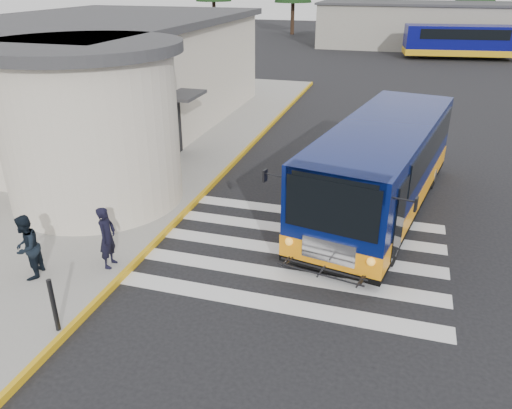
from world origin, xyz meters
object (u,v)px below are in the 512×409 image
(transit_bus, at_px, (381,171))
(far_bus_a, at_px, (460,40))
(pedestrian_b, at_px, (27,247))
(bollard, at_px, (54,305))
(pedestrian_a, at_px, (107,237))

(transit_bus, xyz_separation_m, far_bus_a, (4.42, 32.84, 0.23))
(pedestrian_b, distance_m, bollard, 2.36)
(pedestrian_a, relative_size, far_bus_a, 0.17)
(pedestrian_a, relative_size, bollard, 1.32)
(pedestrian_a, xyz_separation_m, bollard, (0.30, -2.46, -0.19))
(far_bus_a, bearing_deg, transit_bus, 164.36)
(pedestrian_b, bearing_deg, transit_bus, 114.24)
(pedestrian_b, relative_size, bollard, 1.32)
(bollard, relative_size, far_bus_a, 0.13)
(transit_bus, relative_size, pedestrian_b, 6.37)
(pedestrian_a, bearing_deg, pedestrian_b, 117.72)
(pedestrian_b, height_order, far_bus_a, far_bus_a)
(far_bus_a, bearing_deg, pedestrian_a, 156.77)
(bollard, distance_m, far_bus_a, 41.95)
(pedestrian_b, distance_m, far_bus_a, 40.99)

